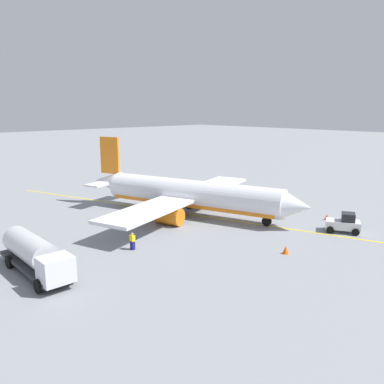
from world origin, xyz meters
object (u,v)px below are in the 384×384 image
at_px(pushback_tug, 344,223).
at_px(refueling_worker, 132,241).
at_px(safety_cone_nose, 327,217).
at_px(safety_cone_wingtip, 286,250).
at_px(fuel_tanker, 35,254).
at_px(airplane, 189,195).

relative_size(pushback_tug, refueling_worker, 2.41).
bearing_deg(safety_cone_nose, safety_cone_wingtip, -77.28).
xyz_separation_m(pushback_tug, safety_cone_nose, (-3.70, 3.24, -0.64)).
relative_size(pushback_tug, safety_cone_wingtip, 5.59).
distance_m(fuel_tanker, refueling_worker, 9.26).
relative_size(airplane, fuel_tanker, 3.00).
relative_size(airplane, safety_cone_wingtip, 42.00).
height_order(refueling_worker, safety_cone_wingtip, refueling_worker).
bearing_deg(fuel_tanker, safety_cone_wingtip, 58.57).
bearing_deg(fuel_tanker, safety_cone_nose, 75.34).
height_order(refueling_worker, safety_cone_nose, refueling_worker).
xyz_separation_m(pushback_tug, safety_cone_wingtip, (-0.62, -10.41, -0.64)).
bearing_deg(pushback_tug, fuel_tanker, -112.59).
bearing_deg(fuel_tanker, pushback_tug, 67.41).
height_order(fuel_tanker, safety_cone_nose, fuel_tanker).
xyz_separation_m(airplane, refueling_worker, (5.84, -12.92, -1.77)).
bearing_deg(refueling_worker, fuel_tanker, -94.29).
xyz_separation_m(fuel_tanker, pushback_tug, (12.24, 29.43, -0.72)).
relative_size(airplane, safety_cone_nose, 41.59).
relative_size(airplane, refueling_worker, 18.10).
height_order(pushback_tug, refueling_worker, pushback_tug).
distance_m(airplane, refueling_worker, 14.28).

